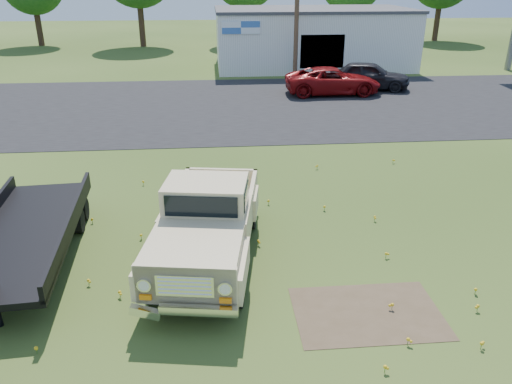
% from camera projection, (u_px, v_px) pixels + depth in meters
% --- Properties ---
extents(ground, '(140.00, 140.00, 0.00)m').
position_uv_depth(ground, '(277.00, 244.00, 12.86)').
color(ground, '#2D4616').
rests_on(ground, ground).
extents(asphalt_lot, '(90.00, 14.00, 0.02)m').
position_uv_depth(asphalt_lot, '(241.00, 105.00, 26.55)').
color(asphalt_lot, black).
rests_on(asphalt_lot, ground).
extents(dirt_patch_a, '(3.00, 2.00, 0.01)m').
position_uv_depth(dirt_patch_a, '(367.00, 313.00, 10.24)').
color(dirt_patch_a, '#4F3E2A').
rests_on(dirt_patch_a, ground).
extents(dirt_patch_b, '(2.20, 1.60, 0.01)m').
position_uv_depth(dirt_patch_b, '(201.00, 193.00, 15.89)').
color(dirt_patch_b, '#4F3E2A').
rests_on(dirt_patch_b, ground).
extents(commercial_building, '(14.20, 8.20, 4.15)m').
position_uv_depth(commercial_building, '(311.00, 37.00, 37.14)').
color(commercial_building, silver).
rests_on(commercial_building, ground).
extents(utility_pole_mid, '(1.60, 0.30, 9.00)m').
position_uv_depth(utility_pole_mid, '(297.00, 5.00, 31.42)').
color(utility_pole_mid, '#4A3522').
rests_on(utility_pole_mid, ground).
extents(vintage_pickup_truck, '(3.09, 6.00, 2.08)m').
position_uv_depth(vintage_pickup_truck, '(207.00, 221.00, 11.75)').
color(vintage_pickup_truck, tan).
rests_on(vintage_pickup_truck, ground).
extents(flatbed_trailer, '(2.61, 6.60, 1.76)m').
position_uv_depth(flatbed_trailer, '(25.00, 229.00, 11.74)').
color(flatbed_trailer, black).
rests_on(flatbed_trailer, ground).
extents(red_pickup, '(5.44, 2.51, 1.51)m').
position_uv_depth(red_pickup, '(333.00, 81.00, 28.69)').
color(red_pickup, maroon).
rests_on(red_pickup, ground).
extents(dark_sedan, '(5.12, 3.26, 1.62)m').
position_uv_depth(dark_sedan, '(369.00, 76.00, 29.93)').
color(dark_sedan, black).
rests_on(dark_sedan, ground).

